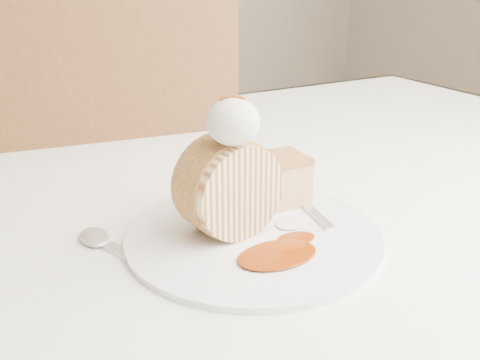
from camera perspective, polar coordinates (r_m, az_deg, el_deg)
table at (r=0.72m, az=-0.68°, el=-6.98°), size 1.40×0.90×0.75m
chair_far at (r=1.07m, az=-14.90°, el=-3.10°), size 0.53×0.53×1.00m
plate at (r=0.55m, az=1.42°, el=-5.92°), size 0.27×0.27×0.01m
roulade_slice at (r=0.53m, az=-1.17°, el=-0.77°), size 0.10×0.06×0.10m
cake_chunk at (r=0.61m, az=4.15°, el=-0.26°), size 0.06×0.06×0.05m
whipped_cream at (r=0.50m, az=-0.75°, el=6.20°), size 0.05×0.05×0.04m
caramel_drizzle at (r=0.50m, az=-0.84°, el=9.18°), size 0.03×0.02×0.01m
caramel_pool at (r=0.50m, az=3.98°, el=-7.93°), size 0.08×0.06×0.00m
fork at (r=0.60m, az=7.23°, el=-2.91°), size 0.05×0.16×0.00m
spoon at (r=0.50m, az=-9.24°, el=-9.19°), size 0.08×0.16×0.00m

